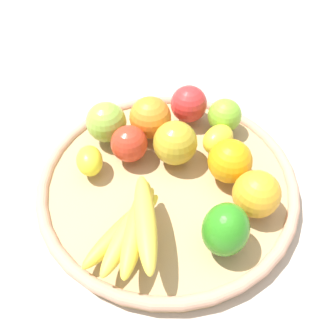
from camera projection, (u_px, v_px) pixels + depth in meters
name	position (u px, v px, depth m)	size (l,w,h in m)	color
ground_plane	(168.00, 188.00, 0.63)	(2.40, 2.40, 0.00)	#C2B19D
basket	(168.00, 181.00, 0.61)	(0.46, 0.46, 0.04)	tan
apple_2	(175.00, 143.00, 0.60)	(0.08, 0.08, 0.08)	gold
banana_bunch	(133.00, 226.00, 0.49)	(0.13, 0.16, 0.07)	yellow
lemon_1	(218.00, 139.00, 0.62)	(0.07, 0.05, 0.05)	yellow
orange_1	(150.00, 118.00, 0.64)	(0.08, 0.08, 0.08)	orange
lemon_0	(90.00, 160.00, 0.59)	(0.06, 0.05, 0.05)	yellow
orange_0	(256.00, 194.00, 0.53)	(0.07, 0.07, 0.07)	gold
bell_pepper	(226.00, 229.00, 0.48)	(0.07, 0.07, 0.08)	#2D871B
apple_4	(106.00, 122.00, 0.63)	(0.08, 0.08, 0.08)	#8BB23E
apple_1	(189.00, 104.00, 0.67)	(0.07, 0.07, 0.07)	red
orange_2	(230.00, 161.00, 0.57)	(0.08, 0.08, 0.08)	orange
apple_0	(225.00, 116.00, 0.65)	(0.06, 0.06, 0.06)	#7CBA2E
apple_3	(129.00, 144.00, 0.60)	(0.07, 0.07, 0.07)	red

